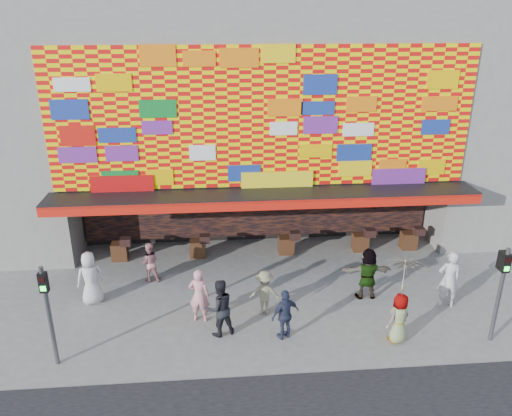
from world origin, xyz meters
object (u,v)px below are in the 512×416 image
Objects in this scene: signal_left at (48,305)px; ped_h at (449,279)px; ped_c at (220,308)px; ped_e at (285,314)px; ped_i at (150,262)px; ped_a at (91,278)px; ped_f at (368,274)px; ped_d at (265,293)px; ped_g at (399,318)px; signal_right at (501,285)px; ped_b at (199,295)px; parasol at (405,275)px.

ped_h is (11.87, 1.90, -0.89)m from signal_left.
signal_left reaches higher than ped_c.
ped_e is 1.07× the size of ped_i.
ped_f is (9.11, -0.47, -0.01)m from ped_a.
ped_g reaches higher than ped_d.
ped_i is at bearing -11.66° from ped_f.
signal_right is 2.16m from ped_h.
ped_b reaches higher than ped_i.
ped_e is at bearing 5.65° from signal_left.
ped_c is 1.94m from ped_e.
ped_f is at bearing 162.27° from ped_i.
signal_left is at bearing 60.02° from ped_i.
ped_c is (4.48, 0.98, -0.96)m from signal_left.
ped_b is 0.92× the size of parasol.
ped_i is (1.75, 1.26, -0.16)m from ped_a.
signal_right reaches higher than ped_a.
signal_left is 4.35m from ped_b.
ped_h is 1.31× the size of ped_i.
ped_b is 0.99× the size of ped_f.
ped_b is 1.15× the size of ped_g.
ped_g is at bearing 151.67° from ped_c.
ped_c is 1.20× the size of ped_d.
signal_left is at bearing 67.33° from ped_a.
ped_e is at bearing 168.70° from ped_b.
ped_e is (-6.02, 0.63, -1.07)m from signal_right.
ped_a is 9.12m from ped_f.
signal_right is 6.14m from ped_e.
ped_a is 5.72m from ped_d.
ped_f reaches higher than ped_d.
ped_d is 0.84× the size of ped_f.
signal_right is 12.51m from ped_a.
ped_a is at bearing 31.12° from ped_i.
ped_b is at bearing 168.48° from signal_right.
ped_b is 0.91× the size of ped_h.
ped_g is at bearing 145.73° from ped_e.
ped_c is at bearing 171.42° from parasol.
parasol is (3.73, -1.75, 1.44)m from ped_d.
ped_c is at bearing 172.95° from signal_right.
ped_f is (3.51, 0.67, 0.15)m from ped_d.
ped_f reaches higher than ped_b.
ped_i is at bearing 157.21° from signal_right.
signal_right is 1.69× the size of ped_b.
parasol is (7.58, -4.14, 1.44)m from ped_i.
ped_i is (-7.36, 1.72, -0.15)m from ped_f.
ped_d is at bearing 18.28° from signal_left.
ped_c reaches higher than ped_f.
signal_right is at bearing 112.48° from ped_h.
ped_a is 0.93× the size of ped_h.
ped_g is 8.64m from ped_i.
signal_left is at bearing -21.08° from ped_e.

